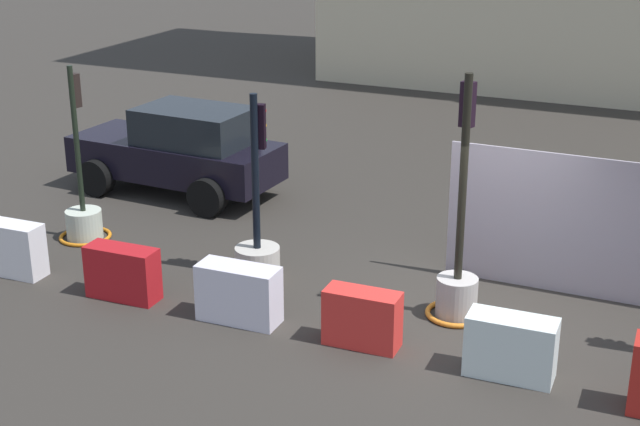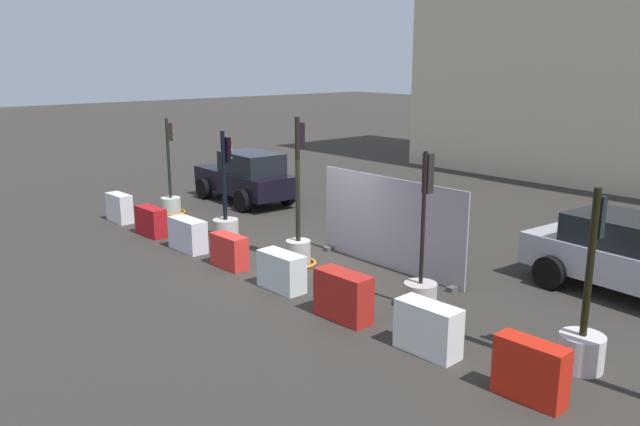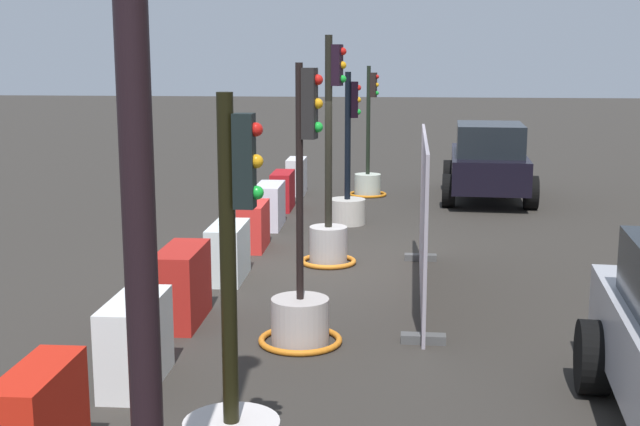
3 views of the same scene
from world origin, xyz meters
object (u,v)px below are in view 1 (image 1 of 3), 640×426
at_px(construction_barrier_3, 362,318).
at_px(car_black_sedan, 181,150).
at_px(construction_barrier_1, 123,273).
at_px(construction_barrier_2, 239,294).
at_px(traffic_light_2, 458,275).
at_px(construction_barrier_4, 511,347).
at_px(traffic_light_0, 84,214).
at_px(traffic_light_1, 257,244).
at_px(construction_barrier_0, 14,249).

bearing_deg(construction_barrier_3, car_black_sedan, 141.98).
xyz_separation_m(construction_barrier_1, construction_barrier_2, (1.91, 0.05, 0.01)).
xyz_separation_m(traffic_light_2, construction_barrier_1, (-4.62, -1.45, -0.23)).
relative_size(construction_barrier_2, car_black_sedan, 0.28).
bearing_deg(construction_barrier_2, construction_barrier_4, 0.83).
bearing_deg(traffic_light_0, car_black_sedan, 84.83).
bearing_deg(construction_barrier_4, construction_barrier_2, -179.17).
bearing_deg(construction_barrier_4, car_black_sedan, 150.12).
bearing_deg(traffic_light_1, construction_barrier_1, -134.03).
distance_m(traffic_light_2, construction_barrier_0, 6.82).
bearing_deg(traffic_light_2, construction_barrier_1, -162.60).
relative_size(traffic_light_0, traffic_light_2, 0.86).
distance_m(traffic_light_1, construction_barrier_1, 2.08).
bearing_deg(construction_barrier_3, traffic_light_2, 56.65).
bearing_deg(construction_barrier_0, construction_barrier_1, -0.24).
distance_m(traffic_light_2, construction_barrier_3, 1.63).
height_order(traffic_light_0, construction_barrier_3, traffic_light_0).
distance_m(traffic_light_0, traffic_light_2, 6.64).
bearing_deg(traffic_light_2, car_black_sedan, 155.21).
relative_size(traffic_light_0, construction_barrier_4, 2.69).
bearing_deg(traffic_light_2, construction_barrier_0, -167.81).
height_order(traffic_light_1, construction_barrier_1, traffic_light_1).
relative_size(traffic_light_0, construction_barrier_0, 3.02).
xyz_separation_m(construction_barrier_2, car_black_sedan, (-3.68, 4.35, 0.46)).
distance_m(construction_barrier_3, car_black_sedan, 7.00).
height_order(traffic_light_2, car_black_sedan, traffic_light_2).
relative_size(construction_barrier_1, construction_barrier_4, 0.99).
xyz_separation_m(traffic_light_0, construction_barrier_1, (2.01, -1.69, -0.04)).
height_order(traffic_light_2, construction_barrier_0, traffic_light_2).
bearing_deg(construction_barrier_2, car_black_sedan, 130.23).
distance_m(traffic_light_1, traffic_light_2, 3.18).
height_order(traffic_light_0, traffic_light_1, traffic_light_0).
xyz_separation_m(traffic_light_1, construction_barrier_1, (-1.44, -1.49, -0.14)).
height_order(traffic_light_2, construction_barrier_3, traffic_light_2).
bearing_deg(car_black_sedan, traffic_light_2, -24.79).
bearing_deg(construction_barrier_4, traffic_light_0, 168.42).
relative_size(traffic_light_1, construction_barrier_4, 2.60).
relative_size(construction_barrier_2, construction_barrier_3, 1.15).
relative_size(traffic_light_0, traffic_light_1, 1.03).
bearing_deg(traffic_light_1, construction_barrier_2, -71.93).
distance_m(traffic_light_0, car_black_sedan, 2.76).
relative_size(traffic_light_0, car_black_sedan, 0.72).
xyz_separation_m(traffic_light_0, construction_barrier_3, (5.75, -1.59, -0.05)).
bearing_deg(construction_barrier_2, traffic_light_1, 108.07).
height_order(construction_barrier_4, car_black_sedan, car_black_sedan).
bearing_deg(traffic_light_2, traffic_light_1, 179.26).
xyz_separation_m(traffic_light_1, construction_barrier_2, (0.47, -1.44, -0.13)).
xyz_separation_m(traffic_light_1, traffic_light_2, (3.18, -0.04, 0.09)).
distance_m(traffic_light_0, construction_barrier_3, 5.96).
relative_size(traffic_light_0, construction_barrier_2, 2.55).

